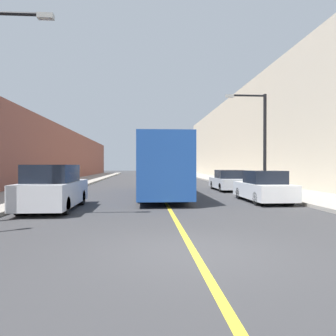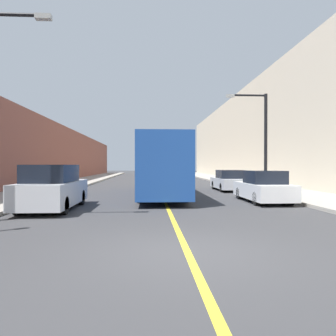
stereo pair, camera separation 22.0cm
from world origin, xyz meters
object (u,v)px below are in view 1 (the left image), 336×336
at_px(bus, 159,166).
at_px(parked_suv_left, 54,189).
at_px(car_right_mid, 228,181).
at_px(street_lamp_right, 261,135).
at_px(car_right_near, 263,188).

relative_size(bus, parked_suv_left, 2.58).
bearing_deg(parked_suv_left, car_right_mid, 43.94).
height_order(parked_suv_left, car_right_mid, parked_suv_left).
bearing_deg(parked_suv_left, bus, 53.22).
bearing_deg(street_lamp_right, car_right_near, -108.07).
bearing_deg(bus, parked_suv_left, -126.78).
relative_size(car_right_mid, street_lamp_right, 0.74).
height_order(parked_suv_left, street_lamp_right, street_lamp_right).
height_order(bus, car_right_mid, bus).
distance_m(car_right_near, street_lamp_right, 5.06).
relative_size(car_right_near, street_lamp_right, 0.74).
bearing_deg(bus, street_lamp_right, -1.67).
distance_m(bus, car_right_near, 6.51).
xyz_separation_m(parked_suv_left, car_right_near, (9.60, 2.13, -0.16)).
xyz_separation_m(parked_suv_left, car_right_mid, (9.71, 9.36, -0.19)).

